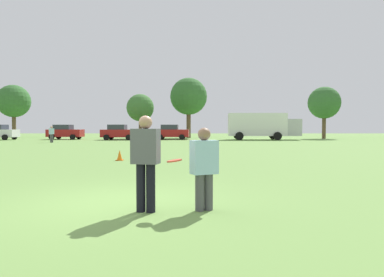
{
  "coord_description": "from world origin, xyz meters",
  "views": [
    {
      "loc": [
        1.48,
        -6.84,
        1.51
      ],
      "look_at": [
        1.48,
        1.47,
        1.24
      ],
      "focal_mm": 32.19,
      "sensor_mm": 36.0,
      "label": 1
    }
  ],
  "objects_px": {
    "player_thrower": "(146,158)",
    "bystander_far_jogger": "(52,133)",
    "traffic_cone": "(120,155)",
    "player_defender": "(204,165)",
    "box_truck": "(262,125)",
    "parked_car_mid_left": "(65,132)",
    "frisbee": "(174,161)",
    "parked_car_center": "(119,132)",
    "parked_car_mid_right": "(171,132)"
  },
  "relations": [
    {
      "from": "player_thrower",
      "to": "parked_car_center",
      "type": "height_order",
      "value": "parked_car_center"
    },
    {
      "from": "parked_car_mid_left",
      "to": "parked_car_center",
      "type": "relative_size",
      "value": 1.0
    },
    {
      "from": "traffic_cone",
      "to": "player_defender",
      "type": "bearing_deg",
      "value": -69.49
    },
    {
      "from": "player_thrower",
      "to": "parked_car_mid_right",
      "type": "relative_size",
      "value": 0.4
    },
    {
      "from": "parked_car_mid_right",
      "to": "player_thrower",
      "type": "bearing_deg",
      "value": -87.27
    },
    {
      "from": "traffic_cone",
      "to": "box_truck",
      "type": "xyz_separation_m",
      "value": [
        11.74,
        25.81,
        1.52
      ]
    },
    {
      "from": "parked_car_mid_left",
      "to": "bystander_far_jogger",
      "type": "height_order",
      "value": "parked_car_mid_left"
    },
    {
      "from": "parked_car_mid_left",
      "to": "bystander_far_jogger",
      "type": "bearing_deg",
      "value": -77.56
    },
    {
      "from": "box_truck",
      "to": "bystander_far_jogger",
      "type": "distance_m",
      "value": 23.54
    },
    {
      "from": "parked_car_center",
      "to": "parked_car_mid_right",
      "type": "height_order",
      "value": "same"
    },
    {
      "from": "player_thrower",
      "to": "player_defender",
      "type": "distance_m",
      "value": 1.06
    },
    {
      "from": "parked_car_center",
      "to": "bystander_far_jogger",
      "type": "xyz_separation_m",
      "value": [
        -5.11,
        -7.15,
        -0.01
      ]
    },
    {
      "from": "frisbee",
      "to": "bystander_far_jogger",
      "type": "height_order",
      "value": "bystander_far_jogger"
    },
    {
      "from": "player_thrower",
      "to": "traffic_cone",
      "type": "distance_m",
      "value": 9.86
    },
    {
      "from": "player_defender",
      "to": "parked_car_center",
      "type": "relative_size",
      "value": 0.35
    },
    {
      "from": "parked_car_mid_left",
      "to": "parked_car_mid_right",
      "type": "distance_m",
      "value": 13.21
    },
    {
      "from": "player_thrower",
      "to": "bystander_far_jogger",
      "type": "xyz_separation_m",
      "value": [
        -12.96,
        27.62,
        -0.05
      ]
    },
    {
      "from": "parked_car_center",
      "to": "bystander_far_jogger",
      "type": "height_order",
      "value": "parked_car_center"
    },
    {
      "from": "player_defender",
      "to": "parked_car_mid_right",
      "type": "xyz_separation_m",
      "value": [
        -2.76,
        35.84,
        0.09
      ]
    },
    {
      "from": "player_defender",
      "to": "box_truck",
      "type": "height_order",
      "value": "box_truck"
    },
    {
      "from": "player_defender",
      "to": "player_thrower",
      "type": "bearing_deg",
      "value": -173.54
    },
    {
      "from": "box_truck",
      "to": "bystander_far_jogger",
      "type": "relative_size",
      "value": 5.3
    },
    {
      "from": "parked_car_mid_right",
      "to": "bystander_far_jogger",
      "type": "xyz_separation_m",
      "value": [
        -11.25,
        -8.34,
        -0.01
      ]
    },
    {
      "from": "parked_car_mid_left",
      "to": "player_defender",
      "type": "bearing_deg",
      "value": -66.29
    },
    {
      "from": "player_defender",
      "to": "box_truck",
      "type": "xyz_separation_m",
      "value": [
        8.23,
        35.2,
        0.92
      ]
    },
    {
      "from": "player_defender",
      "to": "traffic_cone",
      "type": "xyz_separation_m",
      "value": [
        -3.51,
        9.39,
        -0.6
      ]
    },
    {
      "from": "frisbee",
      "to": "bystander_far_jogger",
      "type": "distance_m",
      "value": 30.78
    },
    {
      "from": "traffic_cone",
      "to": "box_truck",
      "type": "bearing_deg",
      "value": 65.54
    },
    {
      "from": "player_thrower",
      "to": "box_truck",
      "type": "bearing_deg",
      "value": 75.3
    },
    {
      "from": "traffic_cone",
      "to": "parked_car_mid_left",
      "type": "xyz_separation_m",
      "value": [
        -12.44,
        26.93,
        0.69
      ]
    },
    {
      "from": "parked_car_mid_left",
      "to": "box_truck",
      "type": "distance_m",
      "value": 24.22
    },
    {
      "from": "box_truck",
      "to": "player_defender",
      "type": "bearing_deg",
      "value": -103.15
    },
    {
      "from": "player_thrower",
      "to": "parked_car_mid_left",
      "type": "relative_size",
      "value": 0.4
    },
    {
      "from": "player_thrower",
      "to": "parked_car_mid_right",
      "type": "distance_m",
      "value": 36.0
    },
    {
      "from": "player_defender",
      "to": "frisbee",
      "type": "relative_size",
      "value": 5.55
    },
    {
      "from": "player_thrower",
      "to": "player_defender",
      "type": "bearing_deg",
      "value": 6.46
    },
    {
      "from": "player_defender",
      "to": "bystander_far_jogger",
      "type": "distance_m",
      "value": 30.86
    },
    {
      "from": "player_defender",
      "to": "parked_car_mid_left",
      "type": "height_order",
      "value": "parked_car_mid_left"
    },
    {
      "from": "player_defender",
      "to": "frisbee",
      "type": "bearing_deg",
      "value": -161.54
    },
    {
      "from": "bystander_far_jogger",
      "to": "parked_car_center",
      "type": "bearing_deg",
      "value": 54.45
    },
    {
      "from": "traffic_cone",
      "to": "bystander_far_jogger",
      "type": "bearing_deg",
      "value": 120.09
    },
    {
      "from": "parked_car_mid_left",
      "to": "box_truck",
      "type": "relative_size",
      "value": 0.5
    },
    {
      "from": "frisbee",
      "to": "parked_car_mid_left",
      "type": "xyz_separation_m",
      "value": [
        -15.42,
        36.5,
        0.0
      ]
    },
    {
      "from": "parked_car_center",
      "to": "parked_car_mid_right",
      "type": "xyz_separation_m",
      "value": [
        6.14,
        1.19,
        0.0
      ]
    },
    {
      "from": "traffic_cone",
      "to": "parked_car_mid_right",
      "type": "bearing_deg",
      "value": 88.36
    },
    {
      "from": "traffic_cone",
      "to": "box_truck",
      "type": "height_order",
      "value": "box_truck"
    },
    {
      "from": "player_thrower",
      "to": "bystander_far_jogger",
      "type": "height_order",
      "value": "player_thrower"
    },
    {
      "from": "traffic_cone",
      "to": "bystander_far_jogger",
      "type": "distance_m",
      "value": 20.94
    },
    {
      "from": "traffic_cone",
      "to": "parked_car_mid_right",
      "type": "relative_size",
      "value": 0.11
    },
    {
      "from": "traffic_cone",
      "to": "frisbee",
      "type": "bearing_deg",
      "value": -72.69
    }
  ]
}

